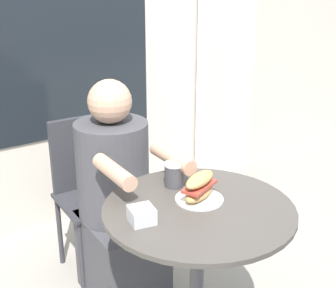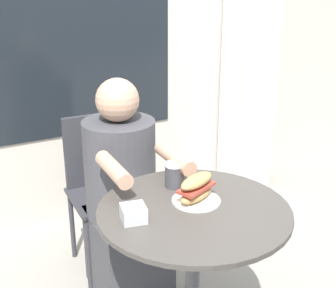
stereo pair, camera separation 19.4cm
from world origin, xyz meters
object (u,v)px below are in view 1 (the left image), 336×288
object	(u,v)px
cafe_table	(198,249)
diner_chair	(88,180)
seated_diner	(118,209)
sandwich_on_plate	(199,189)
drink_cup	(174,175)

from	to	relation	value
cafe_table	diner_chair	xyz separation A→B (m)	(-0.05, 0.92, -0.03)
diner_chair	seated_diner	size ratio (longest dim) A/B	0.75
cafe_table	sandwich_on_plate	xyz separation A→B (m)	(0.04, 0.05, 0.25)
sandwich_on_plate	drink_cup	bearing A→B (deg)	93.08
diner_chair	seated_diner	xyz separation A→B (m)	(-0.01, -0.35, -0.02)
diner_chair	drink_cup	world-z (taller)	diner_chair
seated_diner	drink_cup	world-z (taller)	seated_diner
seated_diner	drink_cup	bearing A→B (deg)	106.05
diner_chair	drink_cup	bearing A→B (deg)	99.08
diner_chair	cafe_table	bearing A→B (deg)	95.79
seated_diner	drink_cup	size ratio (longest dim) A/B	10.77
cafe_table	drink_cup	distance (m)	0.33
cafe_table	seated_diner	size ratio (longest dim) A/B	0.67
seated_diner	sandwich_on_plate	xyz separation A→B (m)	(0.10, -0.53, 0.30)
cafe_table	diner_chair	distance (m)	0.93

